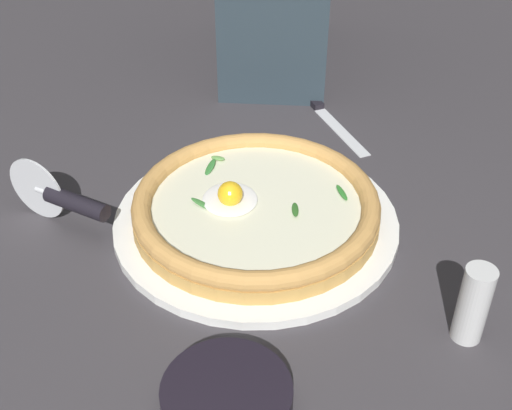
{
  "coord_description": "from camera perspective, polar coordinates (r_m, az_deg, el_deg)",
  "views": [
    {
      "loc": [
        -0.69,
        0.05,
        0.54
      ],
      "look_at": [
        -0.02,
        -0.03,
        0.03
      ],
      "focal_mm": 48.24,
      "sensor_mm": 36.0,
      "label": 1
    }
  ],
  "objects": [
    {
      "name": "pepper_shaker",
      "position": [
        0.73,
        17.58,
        -7.86
      ],
      "size": [
        0.03,
        0.03,
        0.09
      ],
      "primitive_type": "cylinder",
      "color": "silver",
      "rests_on": "ground"
    },
    {
      "name": "side_bowl",
      "position": [
        0.66,
        -2.44,
        -15.77
      ],
      "size": [
        0.12,
        0.12,
        0.03
      ],
      "primitive_type": "cylinder",
      "color": "black",
      "rests_on": "ground"
    },
    {
      "name": "ground_plane",
      "position": [
        0.89,
        -2.15,
        -1.78
      ],
      "size": [
        2.4,
        2.4,
        0.03
      ],
      "primitive_type": "cube",
      "color": "#393539",
      "rests_on": "ground"
    },
    {
      "name": "pizza_cutter",
      "position": [
        0.87,
        -15.74,
        0.55
      ],
      "size": [
        0.1,
        0.13,
        0.08
      ],
      "color": "silver",
      "rests_on": "ground"
    },
    {
      "name": "table_knife",
      "position": [
        1.11,
        5.14,
        8.17
      ],
      "size": [
        0.23,
        0.08,
        0.01
      ],
      "color": "silver",
      "rests_on": "ground"
    },
    {
      "name": "pizza",
      "position": [
        0.85,
        -0.03,
        -0.1
      ],
      "size": [
        0.3,
        0.3,
        0.05
      ],
      "color": "tan",
      "rests_on": "pizza_plate"
    },
    {
      "name": "pizza_plate",
      "position": [
        0.86,
        -0.0,
        -1.38
      ],
      "size": [
        0.35,
        0.35,
        0.01
      ],
      "primitive_type": "cylinder",
      "color": "white",
      "rests_on": "ground"
    }
  ]
}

